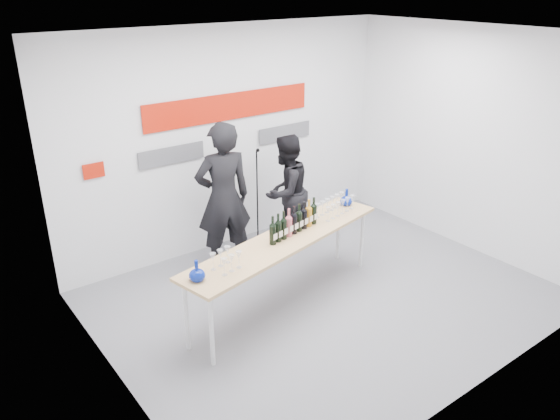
{
  "coord_description": "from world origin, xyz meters",
  "views": [
    {
      "loc": [
        -3.79,
        -4.12,
        3.52
      ],
      "look_at": [
        -0.45,
        0.3,
        1.15
      ],
      "focal_mm": 35.0,
      "sensor_mm": 36.0,
      "label": 1
    }
  ],
  "objects_px": {
    "mic_stand": "(258,223)",
    "tasting_table": "(285,243)",
    "presenter_left": "(223,198)",
    "presenter_right": "(286,192)"
  },
  "relations": [
    {
      "from": "tasting_table",
      "to": "presenter_left",
      "type": "xyz_separation_m",
      "value": [
        -0.09,
        1.16,
        0.2
      ]
    },
    {
      "from": "tasting_table",
      "to": "mic_stand",
      "type": "bearing_deg",
      "value": 57.03
    },
    {
      "from": "presenter_right",
      "to": "mic_stand",
      "type": "xyz_separation_m",
      "value": [
        -0.47,
        0.0,
        -0.34
      ]
    },
    {
      "from": "presenter_left",
      "to": "mic_stand",
      "type": "relative_size",
      "value": 1.29
    },
    {
      "from": "mic_stand",
      "to": "presenter_left",
      "type": "bearing_deg",
      "value": -174.61
    },
    {
      "from": "tasting_table",
      "to": "mic_stand",
      "type": "xyz_separation_m",
      "value": [
        0.47,
        1.22,
        -0.32
      ]
    },
    {
      "from": "presenter_right",
      "to": "mic_stand",
      "type": "relative_size",
      "value": 1.06
    },
    {
      "from": "presenter_right",
      "to": "mic_stand",
      "type": "distance_m",
      "value": 0.58
    },
    {
      "from": "presenter_left",
      "to": "mic_stand",
      "type": "xyz_separation_m",
      "value": [
        0.56,
        0.06,
        -0.52
      ]
    },
    {
      "from": "mic_stand",
      "to": "tasting_table",
      "type": "bearing_deg",
      "value": -111.87
    }
  ]
}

